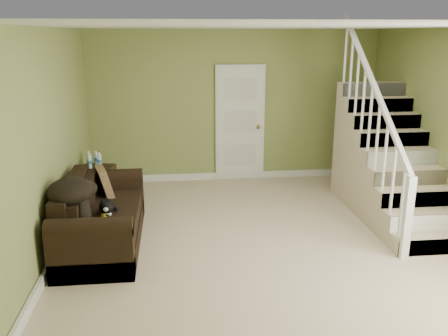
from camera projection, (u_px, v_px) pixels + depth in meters
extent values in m
cube|color=#C4B28D|center=(262.00, 242.00, 5.96)|extent=(5.00, 5.50, 0.01)
cube|color=white|center=(267.00, 27.00, 5.25)|extent=(5.00, 5.50, 0.01)
cube|color=olive|center=(234.00, 107.00, 8.24)|extent=(5.00, 0.04, 2.60)
cube|color=olive|center=(349.00, 236.00, 2.98)|extent=(5.00, 0.04, 2.60)
cube|color=olive|center=(47.00, 146.00, 5.34)|extent=(0.04, 5.50, 2.60)
cube|color=white|center=(234.00, 175.00, 8.55)|extent=(5.00, 0.04, 0.12)
cube|color=white|center=(60.00, 247.00, 5.68)|extent=(0.04, 5.50, 0.12)
cube|color=white|center=(448.00, 229.00, 6.21)|extent=(0.04, 5.50, 0.12)
cube|color=white|center=(240.00, 123.00, 8.29)|extent=(0.86, 0.05, 2.02)
cube|color=white|center=(240.00, 124.00, 8.28)|extent=(0.78, 0.04, 1.96)
sphere|color=olive|center=(259.00, 127.00, 8.28)|extent=(0.07, 0.07, 0.07)
cube|color=#C4B28D|center=(433.00, 243.00, 5.70)|extent=(1.00, 0.27, 0.20)
cylinder|color=white|center=(402.00, 201.00, 5.51)|extent=(0.04, 0.04, 0.90)
cube|color=#C4B28D|center=(423.00, 226.00, 5.93)|extent=(1.00, 0.27, 0.40)
cylinder|color=white|center=(393.00, 178.00, 5.71)|extent=(0.04, 0.04, 0.90)
cube|color=#C4B28D|center=(413.00, 211.00, 6.17)|extent=(1.00, 0.27, 0.60)
cylinder|color=white|center=(385.00, 156.00, 5.91)|extent=(0.04, 0.04, 0.90)
cube|color=#C4B28D|center=(404.00, 197.00, 6.40)|extent=(1.00, 0.27, 0.80)
cylinder|color=white|center=(377.00, 136.00, 6.12)|extent=(0.04, 0.04, 0.90)
cube|color=#C4B28D|center=(395.00, 184.00, 6.63)|extent=(1.00, 0.27, 1.00)
cylinder|color=white|center=(370.00, 117.00, 6.32)|extent=(0.04, 0.04, 0.90)
cube|color=#C4B28D|center=(388.00, 172.00, 6.86)|extent=(1.00, 0.27, 1.20)
cylinder|color=white|center=(364.00, 99.00, 6.52)|extent=(0.04, 0.04, 0.90)
cube|color=#C4B28D|center=(380.00, 160.00, 7.09)|extent=(1.00, 0.27, 1.40)
cylinder|color=white|center=(357.00, 83.00, 6.73)|extent=(0.04, 0.04, 0.90)
cube|color=#C4B28D|center=(373.00, 149.00, 7.32)|extent=(1.00, 0.27, 1.60)
cylinder|color=white|center=(351.00, 67.00, 6.93)|extent=(0.04, 0.04, 0.90)
cube|color=#C4B28D|center=(367.00, 139.00, 7.55)|extent=(1.00, 0.27, 1.80)
cylinder|color=white|center=(346.00, 52.00, 7.13)|extent=(0.04, 0.04, 0.90)
cube|color=white|center=(407.00, 218.00, 5.40)|extent=(0.09, 0.09, 1.00)
cube|color=white|center=(373.00, 83.00, 6.20)|extent=(0.06, 2.46, 1.84)
cube|color=black|center=(104.00, 234.00, 5.90)|extent=(0.89, 2.06, 0.23)
cube|color=black|center=(110.00, 218.00, 5.85)|extent=(0.67, 1.55, 0.21)
cube|color=black|center=(91.00, 254.00, 4.98)|extent=(0.89, 0.23, 0.58)
cube|color=black|center=(112.00, 197.00, 6.72)|extent=(0.89, 0.23, 0.58)
cylinder|color=black|center=(89.00, 229.00, 4.90)|extent=(0.89, 0.23, 0.23)
cylinder|color=black|center=(110.00, 177.00, 6.64)|extent=(0.89, 0.23, 0.23)
cube|color=black|center=(72.00, 205.00, 5.75)|extent=(0.19, 1.59, 0.59)
cube|color=black|center=(84.00, 199.00, 5.74)|extent=(0.13, 1.53, 0.33)
cube|color=black|center=(97.00, 185.00, 7.27)|extent=(0.57, 0.57, 0.57)
cylinder|color=white|center=(90.00, 162.00, 7.10)|extent=(0.06, 0.06, 0.20)
cylinder|color=#3276C3|center=(90.00, 162.00, 7.10)|extent=(0.07, 0.07, 0.05)
cylinder|color=white|center=(89.00, 155.00, 7.07)|extent=(0.03, 0.03, 0.03)
cylinder|color=white|center=(100.00, 161.00, 7.15)|extent=(0.06, 0.06, 0.20)
cylinder|color=#3276C3|center=(100.00, 161.00, 7.15)|extent=(0.07, 0.07, 0.05)
cylinder|color=white|center=(99.00, 154.00, 7.12)|extent=(0.03, 0.03, 0.03)
cylinder|color=white|center=(96.00, 159.00, 7.26)|extent=(0.06, 0.06, 0.20)
cylinder|color=#3276C3|center=(96.00, 159.00, 7.26)|extent=(0.07, 0.07, 0.05)
cylinder|color=white|center=(96.00, 152.00, 7.22)|extent=(0.03, 0.03, 0.03)
cylinder|color=white|center=(89.00, 160.00, 7.23)|extent=(0.06, 0.06, 0.20)
cylinder|color=#3276C3|center=(89.00, 160.00, 7.23)|extent=(0.07, 0.07, 0.05)
cylinder|color=white|center=(88.00, 152.00, 7.19)|extent=(0.03, 0.03, 0.03)
ellipsoid|color=black|center=(107.00, 206.00, 5.70)|extent=(0.21, 0.33, 0.17)
ellipsoid|color=white|center=(106.00, 211.00, 5.63)|extent=(0.11, 0.14, 0.09)
sphere|color=black|center=(104.00, 206.00, 5.52)|extent=(0.13, 0.13, 0.12)
ellipsoid|color=white|center=(104.00, 209.00, 5.48)|extent=(0.06, 0.05, 0.05)
cone|color=black|center=(101.00, 201.00, 5.51)|extent=(0.04, 0.05, 0.05)
cone|color=black|center=(107.00, 201.00, 5.52)|extent=(0.04, 0.05, 0.05)
cylinder|color=black|center=(115.00, 207.00, 5.84)|extent=(0.11, 0.24, 0.03)
ellipsoid|color=yellow|center=(104.00, 217.00, 5.54)|extent=(0.12, 0.17, 0.05)
cube|color=#4B341E|center=(105.00, 182.00, 6.32)|extent=(0.29, 0.43, 0.41)
ellipsoid|color=black|center=(70.00, 191.00, 5.26)|extent=(0.66, 0.76, 0.27)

